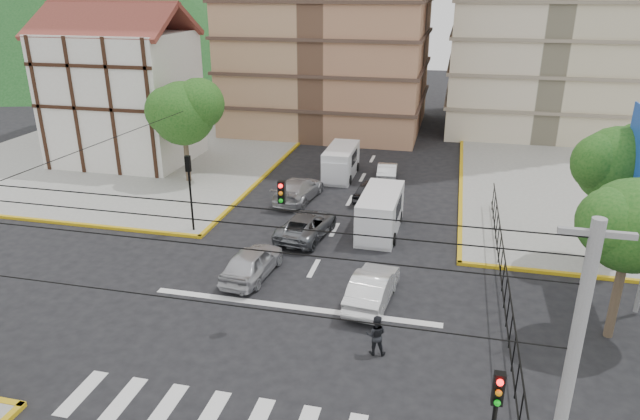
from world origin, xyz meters
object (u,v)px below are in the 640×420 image
(car_silver_front_left, at_px, (252,262))
(pedestrian_crosswalk, at_px, (376,335))
(traffic_light_nw, at_px, (189,181))
(van_left_lane, at_px, (340,163))
(van_right_lane, at_px, (380,215))
(car_white_front_right, at_px, (372,287))

(car_silver_front_left, height_order, pedestrian_crosswalk, pedestrian_crosswalk)
(traffic_light_nw, distance_m, pedestrian_crosswalk, 15.11)
(van_left_lane, xyz_separation_m, car_silver_front_left, (-1.09, -16.05, -0.33))
(van_right_lane, height_order, pedestrian_crosswalk, van_right_lane)
(traffic_light_nw, relative_size, car_white_front_right, 0.96)
(traffic_light_nw, relative_size, van_left_lane, 0.88)
(car_silver_front_left, xyz_separation_m, pedestrian_crosswalk, (6.70, -4.83, 0.06))
(traffic_light_nw, height_order, pedestrian_crosswalk, traffic_light_nw)
(traffic_light_nw, height_order, van_left_lane, traffic_light_nw)
(van_right_lane, xyz_separation_m, car_white_front_right, (0.74, -7.63, -0.40))
(car_silver_front_left, bearing_deg, van_left_lane, -89.11)
(traffic_light_nw, height_order, van_right_lane, traffic_light_nw)
(van_left_lane, height_order, pedestrian_crosswalk, van_left_lane)
(car_silver_front_left, xyz_separation_m, car_white_front_right, (6.02, -1.08, -0.01))
(pedestrian_crosswalk, bearing_deg, van_right_lane, -88.93)
(van_left_lane, distance_m, car_white_front_right, 17.83)
(car_white_front_right, xyz_separation_m, pedestrian_crosswalk, (0.69, -3.75, 0.07))
(van_left_lane, relative_size, pedestrian_crosswalk, 3.04)
(van_right_lane, distance_m, van_left_lane, 10.39)
(van_right_lane, height_order, car_white_front_right, van_right_lane)
(traffic_light_nw, xyz_separation_m, car_white_front_right, (11.12, -5.39, -2.36))
(traffic_light_nw, height_order, car_white_front_right, traffic_light_nw)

